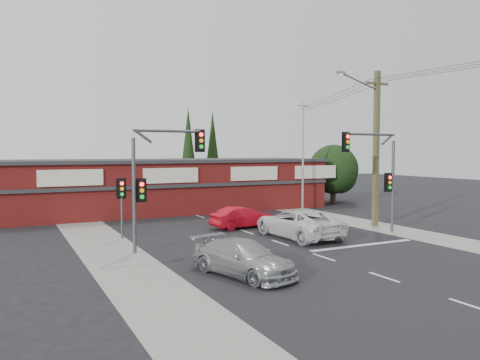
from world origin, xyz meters
name	(u,v)px	position (x,y,z in m)	size (l,w,h in m)	color
ground	(290,246)	(0.00, 0.00, 0.00)	(120.00, 120.00, 0.00)	black
road_strip	(245,231)	(0.00, 5.00, 0.01)	(14.00, 70.00, 0.01)	black
verge_left	(102,244)	(-8.50, 5.00, 0.01)	(3.00, 70.00, 0.02)	gray
verge_right	(354,222)	(8.50, 5.00, 0.01)	(3.00, 70.00, 0.02)	gray
stop_line	(363,245)	(3.50, -1.50, 0.01)	(6.50, 0.35, 0.01)	silver
white_suv	(298,223)	(1.76, 1.88, 0.82)	(2.71, 5.87, 1.63)	silver
silver_suv	(243,258)	(-4.71, -3.93, 0.69)	(1.94, 4.77, 1.38)	#A0A3A5
red_sedan	(243,217)	(0.49, 6.26, 0.68)	(1.44, 4.14, 1.36)	#B00A19
lane_dashes	(247,232)	(0.00, 4.73, 0.01)	(0.12, 47.06, 0.01)	silver
shop_building	(167,185)	(-0.99, 16.99, 2.13)	(27.30, 8.40, 4.22)	#4E100F
tree_cluster	(332,172)	(14.69, 15.44, 2.90)	(5.90, 5.10, 5.50)	#2D2116
conifer_near	(188,145)	(3.50, 24.00, 5.48)	(1.80, 1.80, 9.25)	#2D2116
conifer_far	(213,146)	(7.00, 26.00, 5.48)	(1.80, 1.80, 9.25)	#2D2116
traffic_mast_left	(156,171)	(-6.43, 2.00, 3.93)	(3.77, 0.27, 5.97)	#47494C
traffic_mast_right	(379,167)	(6.86, 1.00, 3.95)	(3.96, 0.27, 5.97)	#47494C
pedestal_signal	(122,196)	(-7.20, 6.01, 2.41)	(0.55, 0.27, 3.38)	#47494C
utility_pole	(375,143)	(8.36, 2.99, 5.40)	(4.38, 0.59, 10.00)	brown
steel_pole	(303,153)	(9.00, 12.00, 4.70)	(1.20, 0.16, 9.00)	gray
power_lines	(450,73)	(8.47, -2.47, 9.04)	(2.01, 29.00, 1.22)	black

